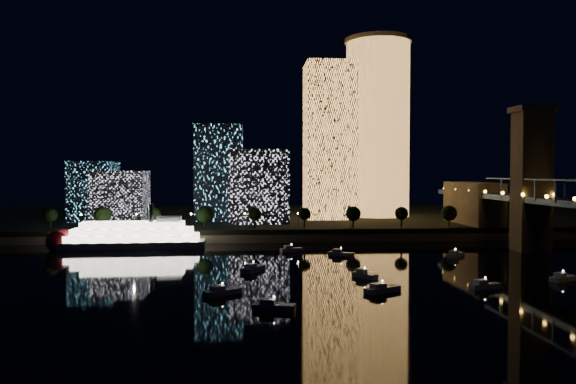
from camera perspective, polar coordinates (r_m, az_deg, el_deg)
The scene contains 10 objects.
ground at distance 143.67m, azimuth 9.35°, elevation -8.97°, with size 520.00×520.00×0.00m, color black.
far_bank at distance 299.97m, azimuth 2.17°, elevation -2.74°, with size 420.00×160.00×5.00m, color black.
seawall at distance 223.09m, azimuth 4.40°, elevation -4.64°, with size 420.00×6.00×3.00m, color #6B5E4C.
tower_cylindrical at distance 291.45m, azimuth 9.10°, elevation 6.46°, with size 34.00×34.00×89.86m.
tower_rectangular at distance 273.19m, azimuth 4.23°, elevation 5.18°, with size 23.53×23.53×74.86m, color #F4A44E.
midrise_blocks at distance 262.60m, azimuth -9.57°, elevation 0.92°, with size 98.78×44.95×44.29m.
riverboat at distance 210.59m, azimuth -16.06°, elevation -4.36°, with size 54.98×13.77×16.43m.
motorboats at distance 151.72m, azimuth 6.87°, elevation -8.05°, with size 92.94×86.39×2.78m.
esplanade_trees at distance 225.73m, azimuth -4.03°, elevation -2.27°, with size 165.98×6.89×8.95m.
street_lamps at distance 231.82m, azimuth -4.39°, elevation -2.52°, with size 132.70×0.70×5.65m.
Camera 1 is at (-33.18, -137.10, 27.26)m, focal length 35.00 mm.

